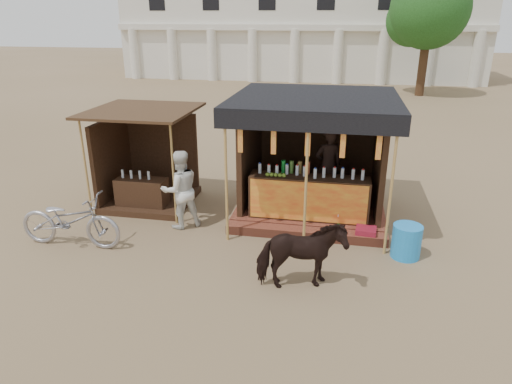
{
  "coord_description": "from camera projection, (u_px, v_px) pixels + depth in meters",
  "views": [
    {
      "loc": [
        1.61,
        -6.8,
        4.39
      ],
      "look_at": [
        0.0,
        1.6,
        1.1
      ],
      "focal_mm": 32.0,
      "sensor_mm": 36.0,
      "label": 1
    }
  ],
  "objects": [
    {
      "name": "bystander",
      "position": [
        180.0,
        190.0,
        9.92
      ],
      "size": [
        1.08,
        1.04,
        1.75
      ],
      "primitive_type": "imported",
      "rotation": [
        0.0,
        0.0,
        3.77
      ],
      "color": "silver",
      "rests_on": "ground"
    },
    {
      "name": "blue_barrel",
      "position": [
        406.0,
        241.0,
        8.82
      ],
      "size": [
        0.7,
        0.7,
        0.66
      ],
      "primitive_type": "cylinder",
      "rotation": [
        0.0,
        0.0,
        0.29
      ],
      "color": "#1C85D9",
      "rests_on": "ground"
    },
    {
      "name": "motorbike",
      "position": [
        70.0,
        220.0,
        9.18
      ],
      "size": [
        2.15,
        0.78,
        1.12
      ],
      "primitive_type": "imported",
      "rotation": [
        0.0,
        0.0,
        1.59
      ],
      "color": "#9E9DA5",
      "rests_on": "ground"
    },
    {
      "name": "tree",
      "position": [
        426.0,
        12.0,
        25.7
      ],
      "size": [
        4.5,
        4.4,
        7.0
      ],
      "color": "#382314",
      "rests_on": "ground"
    },
    {
      "name": "secondary_stall",
      "position": [
        143.0,
        169.0,
        11.31
      ],
      "size": [
        2.4,
        2.4,
        2.38
      ],
      "color": "#3A2115",
      "rests_on": "ground"
    },
    {
      "name": "ground",
      "position": [
        239.0,
        282.0,
        8.09
      ],
      "size": [
        120.0,
        120.0,
        0.0
      ],
      "primitive_type": "plane",
      "color": "#846B4C",
      "rests_on": "ground"
    },
    {
      "name": "main_stall",
      "position": [
        313.0,
        171.0,
        10.62
      ],
      "size": [
        3.6,
        3.61,
        2.78
      ],
      "color": "brown",
      "rests_on": "ground"
    },
    {
      "name": "background_building",
      "position": [
        301.0,
        23.0,
        34.45
      ],
      "size": [
        26.0,
        7.45,
        8.18
      ],
      "color": "silver",
      "rests_on": "ground"
    },
    {
      "name": "red_crate",
      "position": [
        366.0,
        235.0,
        9.47
      ],
      "size": [
        0.44,
        0.4,
        0.31
      ],
      "primitive_type": "cube",
      "rotation": [
        0.0,
        0.0,
        -0.09
      ],
      "color": "maroon",
      "rests_on": "ground"
    },
    {
      "name": "cooler",
      "position": [
        349.0,
        219.0,
        10.01
      ],
      "size": [
        0.74,
        0.6,
        0.46
      ],
      "color": "#187021",
      "rests_on": "ground"
    },
    {
      "name": "cow",
      "position": [
        301.0,
        256.0,
        7.69
      ],
      "size": [
        1.61,
        1.08,
        1.24
      ],
      "primitive_type": "imported",
      "rotation": [
        0.0,
        0.0,
        1.87
      ],
      "color": "black",
      "rests_on": "ground"
    }
  ]
}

